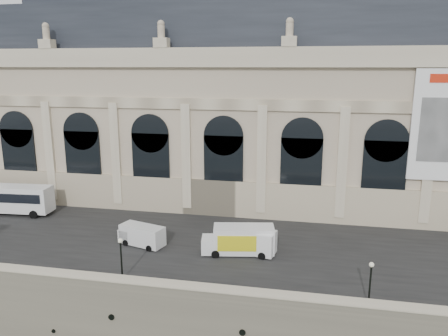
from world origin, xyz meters
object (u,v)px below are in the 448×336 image
object	(u,v)px
van_b	(140,235)
lamp_left	(121,260)
bus_left	(3,198)
van_c	(246,241)
box_truck	(240,240)
lamp_right	(370,285)

from	to	relation	value
van_b	lamp_left	bearing A→B (deg)	-79.78
bus_left	lamp_left	xyz separation A→B (m)	(23.79, -14.77, -0.12)
van_c	box_truck	xyz separation A→B (m)	(-0.60, -0.45, 0.21)
bus_left	lamp_left	world-z (taller)	lamp_left
van_c	lamp_right	xyz separation A→B (m)	(11.76, -8.88, 0.67)
van_b	lamp_left	size ratio (longest dim) A/B	1.34
van_b	bus_left	bearing A→B (deg)	163.62
van_b	box_truck	size ratio (longest dim) A/B	0.70
van_b	van_c	xyz separation A→B (m)	(11.96, 0.36, 0.14)
van_c	lamp_left	size ratio (longest dim) A/B	1.48
lamp_left	van_b	bearing A→B (deg)	100.22
lamp_right	bus_left	bearing A→B (deg)	161.86
van_b	lamp_right	distance (m)	25.23
bus_left	lamp_right	xyz separation A→B (m)	(46.04, -15.08, -0.21)
van_c	lamp_right	distance (m)	14.75
lamp_left	lamp_right	distance (m)	22.25
van_b	van_c	world-z (taller)	van_c
bus_left	van_c	xyz separation A→B (m)	(34.28, -6.20, -0.88)
box_truck	lamp_right	bearing A→B (deg)	-34.29
bus_left	lamp_right	world-z (taller)	lamp_right
box_truck	lamp_right	world-z (taller)	lamp_right
van_b	lamp_left	distance (m)	8.39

